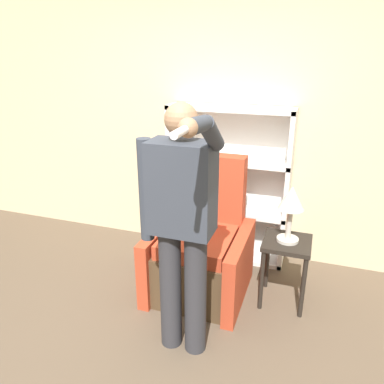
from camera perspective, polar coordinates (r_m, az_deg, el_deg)
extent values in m
cube|color=beige|center=(3.73, 3.36, 11.49)|extent=(8.00, 0.06, 2.80)
cube|color=white|center=(3.84, -2.84, 1.94)|extent=(0.04, 0.28, 1.53)
cube|color=white|center=(3.60, 14.29, -0.02)|extent=(0.04, 0.28, 1.53)
cube|color=white|center=(3.80, 5.93, 1.65)|extent=(1.18, 0.01, 1.53)
cube|color=white|center=(3.99, 5.09, -9.10)|extent=(1.18, 0.28, 0.04)
cube|color=white|center=(3.77, 5.32, -2.64)|extent=(1.18, 0.28, 0.04)
cube|color=white|center=(3.60, 5.59, 4.82)|extent=(1.18, 0.28, 0.04)
cube|color=white|center=(3.49, 5.87, 12.55)|extent=(1.18, 0.28, 0.04)
cube|color=#337070|center=(4.03, -2.07, -5.42)|extent=(0.04, 0.24, 0.37)
cube|color=orange|center=(4.02, -1.47, -5.84)|extent=(0.05, 0.18, 0.32)
cube|color=red|center=(4.01, -0.74, -6.04)|extent=(0.05, 0.21, 0.30)
cube|color=black|center=(3.83, -2.24, 1.63)|extent=(0.02, 0.17, 0.43)
cube|color=#1E47B2|center=(3.83, -1.66, 0.82)|extent=(0.05, 0.24, 0.33)
cube|color=#337070|center=(3.80, -0.91, 1.08)|extent=(0.04, 0.16, 0.38)
cube|color=#1E47B2|center=(3.70, -2.12, 7.94)|extent=(0.05, 0.19, 0.28)
cube|color=#9E7A47|center=(3.67, -1.34, 8.77)|extent=(0.05, 0.15, 0.40)
cube|color=#4C3823|center=(3.31, 1.10, -11.61)|extent=(0.60, 0.74, 0.45)
cube|color=#B23D23|center=(3.13, 0.91, -7.54)|extent=(0.56, 0.62, 0.12)
cube|color=#B23D23|center=(3.37, 2.87, -1.98)|extent=(0.60, 0.16, 0.94)
cube|color=#B23D23|center=(3.38, -4.65, -9.63)|extent=(0.10, 0.82, 0.58)
cube|color=#B23D23|center=(3.20, 7.24, -11.65)|extent=(0.10, 0.82, 0.58)
cylinder|color=#2D2D33|center=(2.67, -3.27, -14.50)|extent=(0.15, 0.15, 0.92)
cylinder|color=#2D2D33|center=(2.62, 0.53, -15.26)|extent=(0.15, 0.15, 0.92)
cube|color=#333842|center=(2.29, -1.56, 0.56)|extent=(0.40, 0.24, 0.59)
sphere|color=#997051|center=(2.18, -1.67, 11.03)|extent=(0.20, 0.20, 0.20)
cylinder|color=#333842|center=(2.40, -7.06, 0.19)|extent=(0.09, 0.09, 0.68)
cylinder|color=#333842|center=(2.02, 2.98, 8.80)|extent=(0.09, 0.28, 0.23)
cylinder|color=#333842|center=(1.77, 0.80, 10.16)|extent=(0.08, 0.27, 0.10)
sphere|color=#997051|center=(1.65, -0.62, 9.76)|extent=(0.09, 0.09, 0.09)
cylinder|color=white|center=(1.56, -1.79, 9.12)|extent=(0.04, 0.15, 0.04)
cube|color=black|center=(3.12, 14.30, -7.51)|extent=(0.38, 0.38, 0.04)
cylinder|color=black|center=(3.14, 10.55, -13.08)|extent=(0.04, 0.04, 0.54)
cylinder|color=black|center=(3.13, 16.55, -13.83)|extent=(0.04, 0.04, 0.54)
cylinder|color=black|center=(3.41, 11.41, -10.17)|extent=(0.04, 0.04, 0.54)
cylinder|color=black|center=(3.40, 16.87, -10.84)|extent=(0.04, 0.04, 0.54)
cylinder|color=#B7B2A8|center=(3.11, 14.35, -7.01)|extent=(0.17, 0.17, 0.02)
cylinder|color=#B7B2A8|center=(3.05, 14.58, -4.68)|extent=(0.04, 0.04, 0.25)
cone|color=beige|center=(2.96, 14.96, -0.85)|extent=(0.20, 0.20, 0.18)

